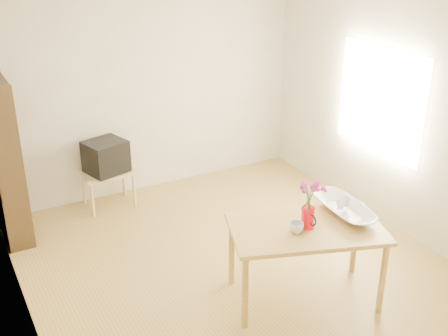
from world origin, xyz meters
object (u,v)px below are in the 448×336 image
pitcher (307,218)px  bowl (345,189)px  mug (297,227)px  table (306,235)px  television (105,156)px

pitcher → bowl: 0.49m
mug → bowl: bowl is taller
table → mug: (-0.13, -0.03, 0.13)m
pitcher → television: bearing=110.6°
table → bowl: size_ratio=2.99×
bowl → pitcher: bearing=-172.5°
table → television: bearing=129.7°
bowl → television: bowl is taller
pitcher → television: size_ratio=0.38×
bowl → mug: bearing=-171.1°
pitcher → bowl: (0.46, 0.06, 0.15)m
pitcher → television: 2.86m
mug → bowl: bearing=-158.6°
table → pitcher: (0.00, 0.00, 0.17)m
pitcher → mug: 0.15m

